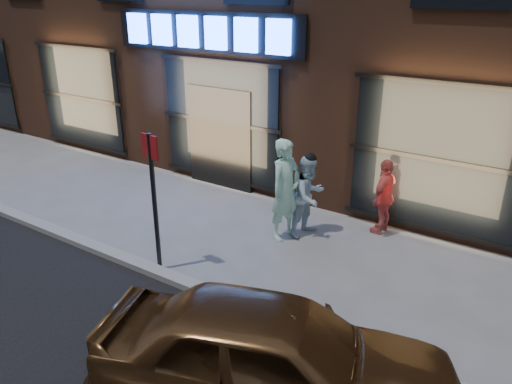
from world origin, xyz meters
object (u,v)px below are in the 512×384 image
man_bowtie (286,190)px  sign_post (154,191)px  gold_sedan (275,358)px  passerby (384,197)px  man_cap (309,196)px

man_bowtie → sign_post: bearing=164.4°
man_bowtie → gold_sedan: size_ratio=0.48×
passerby → sign_post: size_ratio=0.62×
man_cap → passerby: bearing=-40.1°
passerby → man_bowtie: bearing=-44.1°
man_cap → sign_post: 3.09m
sign_post → gold_sedan: bearing=-15.4°
gold_sedan → sign_post: (-3.25, 1.52, 0.77)m
passerby → sign_post: bearing=-31.5°
passerby → sign_post: 4.47m
gold_sedan → man_cap: bearing=4.0°
passerby → gold_sedan: passerby is taller
man_cap → passerby: 1.49m
man_bowtie → man_cap: size_ratio=1.23×
sign_post → man_bowtie: bearing=71.6°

